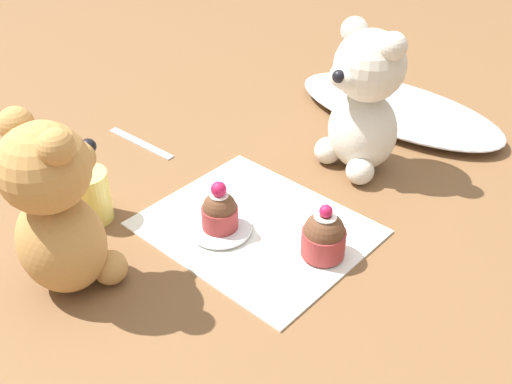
{
  "coord_description": "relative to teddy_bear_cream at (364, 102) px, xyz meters",
  "views": [
    {
      "loc": [
        0.39,
        -0.43,
        0.47
      ],
      "look_at": [
        0.0,
        0.0,
        0.06
      ],
      "focal_mm": 42.0,
      "sensor_mm": 36.0,
      "label": 1
    }
  ],
  "objects": [
    {
      "name": "cupcake_near_tan_bear",
      "position": [
        -0.04,
        -0.24,
        -0.07
      ],
      "size": [
        0.04,
        0.04,
        0.06
      ],
      "color": "#993333",
      "rests_on": "saucer_plate"
    },
    {
      "name": "teddy_bear_tan",
      "position": [
        -0.1,
        -0.41,
        -0.0
      ],
      "size": [
        0.1,
        0.11,
        0.21
      ],
      "rotation": [
        0.0,
        0.0,
        3.18
      ],
      "color": "#B78447",
      "rests_on": "ground_plane"
    },
    {
      "name": "juice_glass",
      "position": [
        -0.18,
        -0.33,
        -0.07
      ],
      "size": [
        0.05,
        0.05,
        0.07
      ],
      "primitive_type": "cylinder",
      "color": "#EADB66",
      "rests_on": "ground_plane"
    },
    {
      "name": "knitted_placemat",
      "position": [
        -0.01,
        -0.2,
        -0.1
      ],
      "size": [
        0.26,
        0.22,
        0.01
      ],
      "primitive_type": "cube",
      "color": "silver",
      "rests_on": "ground_plane"
    },
    {
      "name": "cupcake_near_cream_bear",
      "position": [
        0.08,
        -0.19,
        -0.07
      ],
      "size": [
        0.05,
        0.05,
        0.07
      ],
      "color": "#993333",
      "rests_on": "knitted_placemat"
    },
    {
      "name": "saucer_plate",
      "position": [
        -0.04,
        -0.24,
        -0.09
      ],
      "size": [
        0.08,
        0.08,
        0.01
      ],
      "primitive_type": "cylinder",
      "color": "silver",
      "rests_on": "knitted_placemat"
    },
    {
      "name": "ground_plane",
      "position": [
        -0.01,
        -0.2,
        -0.1
      ],
      "size": [
        4.0,
        4.0,
        0.0
      ],
      "primitive_type": "plane",
      "color": "brown"
    },
    {
      "name": "teaspoon",
      "position": [
        -0.28,
        -0.17,
        -0.1
      ],
      "size": [
        0.13,
        0.02,
        0.01
      ],
      "primitive_type": "cube",
      "rotation": [
        0.0,
        0.0,
        3.18
      ],
      "color": "silver",
      "rests_on": "ground_plane"
    },
    {
      "name": "tulle_cloth",
      "position": [
        -0.04,
        0.17,
        -0.09
      ],
      "size": [
        0.36,
        0.17,
        0.03
      ],
      "primitive_type": "ellipsoid",
      "color": "silver",
      "rests_on": "ground_plane"
    },
    {
      "name": "teddy_bear_cream",
      "position": [
        0.0,
        0.0,
        0.0
      ],
      "size": [
        0.12,
        0.12,
        0.21
      ],
      "rotation": [
        0.0,
        0.0,
        -0.2
      ],
      "color": "beige",
      "rests_on": "ground_plane"
    }
  ]
}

